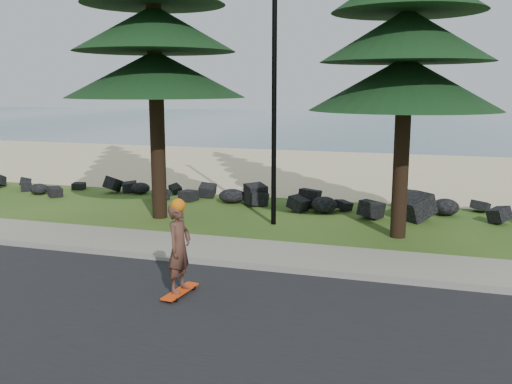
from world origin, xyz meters
TOP-DOWN VIEW (x-y plane):
  - ground at (0.00, 0.00)m, footprint 160.00×160.00m
  - road at (0.00, -4.50)m, footprint 160.00×7.00m
  - kerb at (0.00, -0.90)m, footprint 160.00×0.20m
  - sidewalk at (0.00, 0.20)m, footprint 160.00×2.00m
  - beach_sand at (0.00, 14.50)m, footprint 160.00×15.00m
  - ocean at (0.00, 51.00)m, footprint 160.00×58.00m
  - seawall_boulders at (0.00, 5.60)m, footprint 60.00×2.40m
  - lamp_post at (0.00, 3.20)m, footprint 0.25×0.14m
  - skateboarder at (-0.14, -2.84)m, footprint 0.46×1.02m

SIDE VIEW (x-z plane):
  - ground at x=0.00m, z-range 0.00..0.00m
  - seawall_boulders at x=0.00m, z-range -0.55..0.55m
  - ocean at x=0.00m, z-range 0.00..0.01m
  - beach_sand at x=0.00m, z-range 0.00..0.01m
  - road at x=0.00m, z-range 0.00..0.02m
  - sidewalk at x=0.00m, z-range 0.00..0.08m
  - kerb at x=0.00m, z-range 0.00..0.10m
  - skateboarder at x=-0.14m, z-range 0.01..1.87m
  - lamp_post at x=0.00m, z-range 0.06..8.20m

